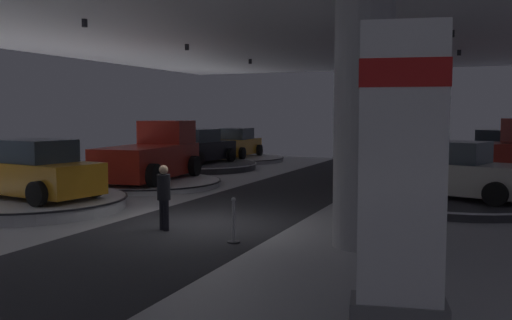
# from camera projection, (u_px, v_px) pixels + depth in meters

# --- Properties ---
(ground) EXTENTS (24.00, 44.00, 0.06)m
(ground) POSITION_uv_depth(u_px,v_px,m) (202.00, 225.00, 14.25)
(ground) COLOR #B2B2B7
(ceiling_with_spotlights) EXTENTS (24.00, 44.00, 0.39)m
(ceiling_with_spotlights) POSITION_uv_depth(u_px,v_px,m) (200.00, 3.00, 13.78)
(ceiling_with_spotlights) COLOR silver
(column_right) EXTENTS (1.24, 1.24, 5.50)m
(column_right) POSITION_uv_depth(u_px,v_px,m) (363.00, 117.00, 11.68)
(column_right) COLOR #ADADB2
(column_right) RESTS_ON ground
(brand_sign_pylon) EXTENTS (1.37, 0.88, 4.00)m
(brand_sign_pylon) POSITION_uv_depth(u_px,v_px,m) (401.00, 172.00, 7.27)
(brand_sign_pylon) COLOR slate
(brand_sign_pylon) RESTS_ON ground
(display_platform_mid_left) EXTENTS (5.68, 5.68, 0.23)m
(display_platform_mid_left) POSITION_uv_depth(u_px,v_px,m) (149.00, 182.00, 21.80)
(display_platform_mid_left) COLOR silver
(display_platform_mid_left) RESTS_ON ground
(pickup_truck_mid_left) EXTENTS (3.12, 5.50, 2.30)m
(pickup_truck_mid_left) POSITION_uv_depth(u_px,v_px,m) (152.00, 156.00, 22.02)
(pickup_truck_mid_left) COLOR maroon
(pickup_truck_mid_left) RESTS_ON display_platform_mid_left
(display_platform_far_right) EXTENTS (5.68, 5.68, 0.33)m
(display_platform_far_right) POSITION_uv_depth(u_px,v_px,m) (487.00, 181.00, 21.96)
(display_platform_far_right) COLOR silver
(display_platform_far_right) RESTS_ON ground
(pickup_truck_far_right) EXTENTS (5.70, 4.17, 2.30)m
(pickup_truck_far_right) POSITION_uv_depth(u_px,v_px,m) (497.00, 153.00, 21.87)
(pickup_truck_far_right) COLOR maroon
(pickup_truck_far_right) RESTS_ON display_platform_far_right
(display_platform_deep_right) EXTENTS (5.60, 5.60, 0.28)m
(display_platform_deep_right) POSITION_uv_depth(u_px,v_px,m) (502.00, 166.00, 28.21)
(display_platform_deep_right) COLOR #333338
(display_platform_deep_right) RESTS_ON ground
(display_car_deep_right) EXTENTS (4.44, 3.95, 1.71)m
(display_car_deep_right) POSITION_uv_depth(u_px,v_px,m) (502.00, 149.00, 28.16)
(display_car_deep_right) COLOR maroon
(display_car_deep_right) RESTS_ON display_platform_deep_right
(display_platform_near_left) EXTENTS (5.34, 5.34, 0.36)m
(display_platform_near_left) POSITION_uv_depth(u_px,v_px,m) (35.00, 203.00, 16.38)
(display_platform_near_left) COLOR #B7B7BC
(display_platform_near_left) RESTS_ON ground
(display_car_near_left) EXTENTS (4.42, 2.72, 1.71)m
(display_car_near_left) POSITION_uv_depth(u_px,v_px,m) (34.00, 172.00, 16.29)
(display_car_near_left) COLOR #B77519
(display_car_near_left) RESTS_ON display_platform_near_left
(display_platform_far_left) EXTENTS (5.84, 5.84, 0.33)m
(display_platform_far_left) POSITION_uv_depth(u_px,v_px,m) (199.00, 165.00, 28.35)
(display_platform_far_left) COLOR #333338
(display_platform_far_left) RESTS_ON ground
(display_car_far_left) EXTENTS (2.63, 4.39, 1.71)m
(display_car_far_left) POSITION_uv_depth(u_px,v_px,m) (199.00, 148.00, 28.25)
(display_car_far_left) COLOR black
(display_car_far_left) RESTS_ON display_platform_far_left
(display_platform_deep_left) EXTENTS (5.75, 5.75, 0.25)m
(display_platform_deep_left) POSITION_uv_depth(u_px,v_px,m) (235.00, 159.00, 33.07)
(display_platform_deep_left) COLOR #B7B7BC
(display_platform_deep_left) RESTS_ON ground
(display_car_deep_left) EXTENTS (2.38, 4.31, 1.71)m
(display_car_deep_left) POSITION_uv_depth(u_px,v_px,m) (236.00, 144.00, 33.02)
(display_car_deep_left) COLOR #B77519
(display_car_deep_left) RESTS_ON display_platform_deep_left
(display_platform_mid_right) EXTENTS (5.51, 5.51, 0.27)m
(display_platform_mid_right) POSITION_uv_depth(u_px,v_px,m) (456.00, 201.00, 17.02)
(display_platform_mid_right) COLOR #333338
(display_platform_mid_right) RESTS_ON ground
(display_car_mid_right) EXTENTS (4.55, 3.17, 1.71)m
(display_car_mid_right) POSITION_uv_depth(u_px,v_px,m) (456.00, 172.00, 16.97)
(display_car_mid_right) COLOR silver
(display_car_mid_right) RESTS_ON display_platform_mid_right
(visitor_walking_near) EXTENTS (0.32, 0.32, 1.59)m
(visitor_walking_near) POSITION_uv_depth(u_px,v_px,m) (164.00, 193.00, 13.43)
(visitor_walking_near) COLOR black
(visitor_walking_near) RESTS_ON ground
(stanchion_a) EXTENTS (0.28, 0.28, 1.01)m
(stanchion_a) POSITION_uv_depth(u_px,v_px,m) (234.00, 226.00, 12.17)
(stanchion_a) COLOR #333338
(stanchion_a) RESTS_ON ground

